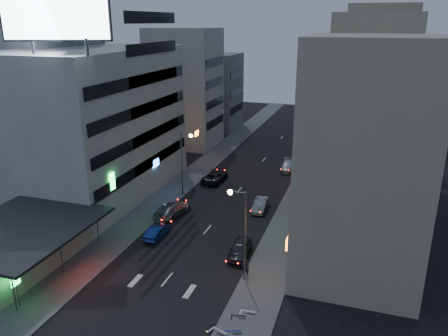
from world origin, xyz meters
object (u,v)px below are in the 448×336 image
at_px(parked_car_right_far, 288,166).
at_px(scooter_silver_a, 228,327).
at_px(parked_car_left, 215,176).
at_px(parked_car_right_mid, 260,205).
at_px(road_car_blue, 157,232).
at_px(scooter_silver_b, 256,306).
at_px(person, 246,268).
at_px(parked_car_right_near, 240,249).
at_px(scooter_black_b, 246,310).
at_px(scooter_blue, 241,324).
at_px(road_car_silver, 172,209).

height_order(parked_car_right_far, scooter_silver_a, parked_car_right_far).
relative_size(parked_car_left, scooter_silver_a, 2.75).
relative_size(parked_car_right_mid, road_car_blue, 1.06).
bearing_deg(parked_car_right_mid, scooter_silver_b, -79.71).
bearing_deg(scooter_silver_a, scooter_silver_b, -4.17).
height_order(parked_car_left, person, person).
xyz_separation_m(parked_car_right_near, scooter_black_b, (2.92, -8.43, -0.12)).
bearing_deg(scooter_blue, parked_car_right_far, -13.86).
bearing_deg(parked_car_right_far, scooter_black_b, -90.67).
bearing_deg(road_car_silver, parked_car_right_mid, -142.51).
bearing_deg(scooter_blue, parked_car_right_mid, -9.03).
distance_m(parked_car_right_mid, road_car_blue, 13.00).
height_order(road_car_blue, scooter_silver_a, scooter_silver_a).
xyz_separation_m(parked_car_right_far, scooter_silver_b, (3.80, -33.98, -0.02)).
bearing_deg(scooter_silver_a, parked_car_left, 39.53).
xyz_separation_m(scooter_blue, scooter_silver_b, (0.48, 2.36, -0.01)).
relative_size(parked_car_right_near, scooter_silver_a, 2.30).
xyz_separation_m(road_car_blue, scooter_black_b, (12.06, -9.44, -0.01)).
height_order(road_car_silver, scooter_black_b, road_car_silver).
bearing_deg(road_car_silver, person, 150.12).
height_order(person, scooter_black_b, person).
bearing_deg(road_car_silver, scooter_silver_a, 135.89).
bearing_deg(scooter_silver_a, road_car_silver, 53.87).
relative_size(scooter_black_b, scooter_silver_b, 0.97).
bearing_deg(parked_car_right_far, parked_car_left, -143.76).
xyz_separation_m(parked_car_right_near, scooter_silver_a, (2.23, -10.72, -0.05)).
relative_size(parked_car_right_mid, road_car_silver, 0.76).
relative_size(road_car_blue, road_car_silver, 0.72).
distance_m(parked_car_left, parked_car_right_far, 11.70).
distance_m(parked_car_right_far, scooter_silver_a, 37.06).
bearing_deg(scooter_silver_b, parked_car_left, 23.39).
bearing_deg(road_car_blue, parked_car_right_mid, -130.37).
bearing_deg(parked_car_left, parked_car_right_far, -135.98).
bearing_deg(scooter_silver_a, parked_car_right_near, 30.24).
relative_size(parked_car_right_near, scooter_black_b, 2.64).
distance_m(parked_car_right_near, road_car_blue, 9.19).
bearing_deg(road_car_silver, parked_car_right_far, -105.01).
bearing_deg(parked_car_left, scooter_silver_b, 117.28).
xyz_separation_m(parked_car_right_near, road_car_blue, (-9.13, 1.01, -0.11)).
distance_m(person, scooter_silver_b, 4.87).
xyz_separation_m(parked_car_right_mid, road_car_silver, (-9.13, -4.65, 0.11)).
distance_m(scooter_silver_a, scooter_black_b, 2.40).
height_order(scooter_black_b, scooter_silver_b, scooter_silver_b).
relative_size(parked_car_right_far, scooter_black_b, 2.74).
xyz_separation_m(scooter_black_b, scooter_silver_b, (0.56, 0.70, 0.02)).
distance_m(road_car_silver, scooter_blue, 20.80).
relative_size(scooter_silver_a, scooter_blue, 1.09).
bearing_deg(road_car_silver, parked_car_left, -83.62).
distance_m(road_car_blue, scooter_silver_b, 15.35).
bearing_deg(parked_car_right_mid, scooter_black_b, -81.75).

